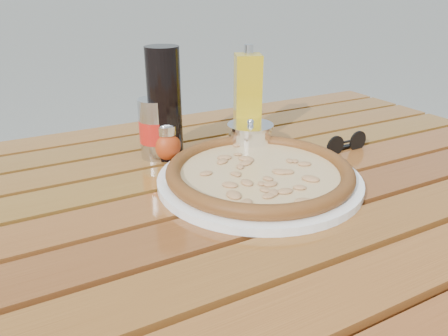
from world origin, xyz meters
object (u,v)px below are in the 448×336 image
sunglasses (346,144)px  pepper_shaker (167,141)px  plate (259,179)px  dark_bottle (165,104)px  parmesan_tin (250,137)px  oregano_shaker (166,138)px  table (229,226)px  olive_oil_cruet (247,98)px  soda_can (156,129)px  pizza (259,171)px

sunglasses → pepper_shaker: bearing=157.1°
plate → dark_bottle: (-0.10, 0.20, 0.10)m
plate → parmesan_tin: size_ratio=3.27×
plate → dark_bottle: bearing=115.7°
plate → oregano_shaker: bearing=114.8°
table → olive_oil_cruet: bearing=52.2°
pepper_shaker → oregano_shaker: bearing=71.2°
parmesan_tin → olive_oil_cruet: bearing=64.5°
dark_bottle → olive_oil_cruet: size_ratio=1.05×
table → oregano_shaker: bearing=101.1°
table → oregano_shaker: oregano_shaker is taller
table → olive_oil_cruet: 0.31m
pepper_shaker → sunglasses: size_ratio=0.75×
dark_bottle → parmesan_tin: (0.16, -0.06, -0.08)m
plate → soda_can: bearing=118.7°
table → plate: 0.10m
oregano_shaker → parmesan_tin: size_ratio=0.74×
pizza → dark_bottle: 0.24m
soda_can → olive_oil_cruet: (0.21, -0.00, 0.04)m
pepper_shaker → olive_oil_cruet: bearing=7.1°
table → pepper_shaker: pepper_shaker is taller
oregano_shaker → olive_oil_cruet: size_ratio=0.39×
dark_bottle → parmesan_tin: size_ratio=2.00×
oregano_shaker → sunglasses: bearing=-24.7°
parmesan_tin → sunglasses: bearing=-28.7°
table → soda_can: size_ratio=11.67×
pizza → sunglasses: 0.25m
olive_oil_cruet → sunglasses: 0.23m
oregano_shaker → dark_bottle: (-0.00, -0.00, 0.07)m
olive_oil_cruet → sunglasses: olive_oil_cruet is taller
pepper_shaker → oregano_shaker: size_ratio=1.00×
table → sunglasses: 0.32m
pizza → dark_bottle: (-0.10, 0.20, 0.09)m
dark_bottle → olive_oil_cruet: (0.19, 0.01, -0.01)m
dark_bottle → soda_can: (-0.02, 0.01, -0.05)m
oregano_shaker → plate: bearing=-65.2°
pepper_shaker → dark_bottle: 0.07m
plate → parmesan_tin: bearing=64.5°
plate → sunglasses: 0.25m
pepper_shaker → dark_bottle: dark_bottle is taller
plate → table: bearing=171.9°
sunglasses → dark_bottle: bearing=154.3°
oregano_shaker → sunglasses: 0.37m
parmesan_tin → table: bearing=-132.5°
soda_can → olive_oil_cruet: olive_oil_cruet is taller
table → olive_oil_cruet: size_ratio=6.67×
table → sunglasses: (0.30, 0.04, 0.09)m
oregano_shaker → sunglasses: oregano_shaker is taller
pepper_shaker → oregano_shaker: (0.01, 0.02, 0.00)m
plate → dark_bottle: dark_bottle is taller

